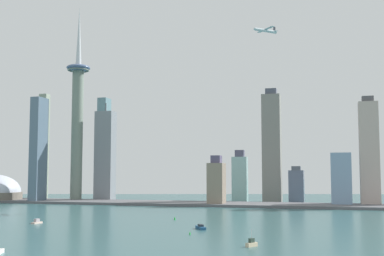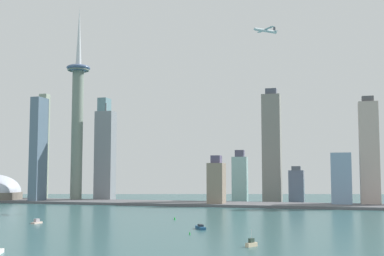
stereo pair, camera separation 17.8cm
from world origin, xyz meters
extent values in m
cube|color=#5F5E63|center=(0.00, 544.59, 1.65)|extent=(675.48, 75.28, 3.29)
cylinder|color=gray|center=(-182.75, 570.97, 100.79)|extent=(17.00, 17.00, 201.59)
ellipsoid|color=#4A5F86|center=(-182.75, 570.97, 201.59)|extent=(35.74, 35.74, 10.30)
torus|color=gray|center=(-182.75, 570.97, 197.98)|extent=(32.44, 32.44, 2.06)
cone|color=silver|center=(-182.75, 570.97, 252.20)|extent=(8.50, 8.50, 90.92)
cube|color=#98C5C0|center=(53.11, 634.76, 33.05)|extent=(22.31, 14.80, 66.09)
cube|color=#535068|center=(53.11, 634.76, 71.18)|extent=(13.38, 8.88, 10.17)
cube|color=slate|center=(-218.94, 525.79, 75.24)|extent=(13.77, 26.58, 150.49)
cube|color=gray|center=(41.59, 530.92, 27.54)|extent=(20.51, 23.19, 55.09)
cube|color=#544D6B|center=(41.59, 530.92, 60.00)|extent=(12.31, 13.92, 9.83)
cube|color=slate|center=(-174.45, 644.79, 82.41)|extent=(15.19, 21.40, 164.81)
cube|color=#C3ADA3|center=(232.22, 573.87, 66.70)|extent=(23.93, 21.26, 133.41)
cube|color=#555257|center=(232.22, 573.87, 137.13)|extent=(14.36, 12.76, 7.44)
cube|color=#939F8A|center=(-267.28, 614.32, 85.57)|extent=(13.66, 12.57, 171.14)
cube|color=gray|center=(101.12, 633.94, 78.66)|extent=(26.58, 23.53, 157.32)
cube|color=#4E5160|center=(101.12, 633.94, 161.82)|extent=(15.95, 14.12, 8.99)
cube|color=gray|center=(-143.42, 586.64, 67.45)|extent=(27.52, 19.85, 134.90)
cylinder|color=#4C4C51|center=(-143.42, 586.64, 141.48)|extent=(1.60, 1.60, 13.18)
cube|color=slate|center=(136.40, 624.13, 22.97)|extent=(20.95, 20.89, 45.95)
cube|color=slate|center=(136.40, 624.13, 48.91)|extent=(12.57, 12.53, 5.93)
cube|color=#819FBF|center=(196.96, 566.59, 33.99)|extent=(25.30, 27.32, 67.97)
cube|color=#215280|center=(90.15, 270.37, 1.00)|extent=(11.77, 15.84, 1.99)
cube|color=#292F35|center=(90.15, 270.37, 2.78)|extent=(6.12, 7.53, 1.58)
cube|color=beige|center=(142.32, 190.34, 1.17)|extent=(6.41, 8.13, 2.35)
cube|color=#2F4136|center=(142.32, 190.34, 3.60)|extent=(3.40, 3.94, 2.51)
cylinder|color=silver|center=(142.32, 190.34, 7.57)|extent=(0.24, 0.24, 5.43)
cube|color=beige|center=(-54.09, 272.19, 0.66)|extent=(5.11, 10.70, 1.32)
cube|color=#A499A1|center=(-54.09, 272.19, 2.67)|extent=(3.27, 4.83, 2.70)
cone|color=green|center=(47.58, 337.54, 1.47)|extent=(1.96, 1.96, 2.94)
cone|color=green|center=(91.65, 235.69, 1.18)|extent=(1.24, 1.24, 2.36)
cylinder|color=silver|center=(108.89, 521.85, 222.90)|extent=(26.31, 25.45, 3.78)
sphere|color=silver|center=(97.04, 510.48, 222.90)|extent=(3.78, 3.78, 3.78)
cube|color=silver|center=(108.89, 521.85, 224.60)|extent=(25.44, 26.26, 0.50)
cube|color=silver|center=(118.84, 531.39, 223.47)|extent=(10.01, 10.25, 0.40)
cube|color=#2D333D|center=(118.84, 531.39, 227.29)|extent=(2.56, 2.48, 5.00)
camera|label=1|loc=(190.75, -105.60, 43.30)|focal=47.03mm
camera|label=2|loc=(190.92, -105.55, 43.30)|focal=47.03mm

